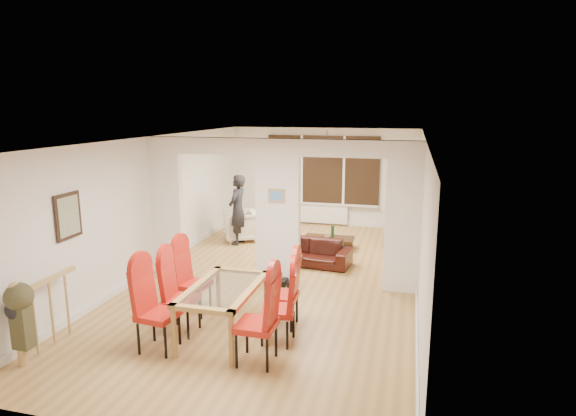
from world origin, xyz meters
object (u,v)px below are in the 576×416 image
at_px(coffee_table, 329,243).
at_px(dining_chair_rc, 282,291).
at_px(dining_chair_rb, 278,305).
at_px(armchair, 241,226).
at_px(dining_chair_la, 158,308).
at_px(sofa, 307,252).
at_px(dining_chair_lb, 181,295).
at_px(dining_table, 224,311).
at_px(television, 395,232).
at_px(dining_chair_lc, 194,279).
at_px(bowl, 326,237).
at_px(bottle, 333,231).
at_px(person, 238,210).
at_px(dining_chair_ra, 256,318).

bearing_deg(coffee_table, dining_chair_rc, -89.76).
relative_size(dining_chair_rb, armchair, 1.37).
relative_size(dining_chair_la, sofa, 0.66).
xyz_separation_m(dining_chair_lb, dining_chair_rb, (1.40, 0.06, -0.02)).
relative_size(dining_table, television, 1.59).
height_order(dining_chair_lc, bowl, dining_chair_lc).
height_order(dining_chair_lb, sofa, dining_chair_lb).
height_order(dining_chair_lc, bottle, dining_chair_lc).
height_order(person, coffee_table, person).
relative_size(dining_chair_ra, bottle, 4.18).
xyz_separation_m(sofa, bowl, (0.19, 1.10, 0.03)).
xyz_separation_m(dining_chair_rb, bowl, (-0.13, 4.46, -0.25)).
relative_size(dining_chair_lc, coffee_table, 0.99).
distance_m(dining_chair_rb, television, 5.50).
height_order(dining_chair_ra, dining_chair_rc, dining_chair_ra).
height_order(dining_table, television, dining_table).
distance_m(dining_chair_ra, bottle, 5.21).
xyz_separation_m(dining_chair_lc, bottle, (1.49, 4.04, -0.15)).
bearing_deg(television, dining_chair_rc, -172.27).
height_order(dining_chair_lc, armchair, dining_chair_lc).
distance_m(dining_chair_lb, sofa, 3.61).
bearing_deg(dining_chair_ra, bottle, 89.57).
bearing_deg(armchair, bottle, 60.07).
height_order(dining_chair_lb, coffee_table, dining_chair_lb).
relative_size(dining_table, armchair, 1.99).
bearing_deg(coffee_table, bottle, 36.99).
bearing_deg(dining_chair_la, dining_chair_lc, 99.01).
xyz_separation_m(dining_chair_rc, television, (1.42, 4.83, -0.26)).
bearing_deg(coffee_table, dining_chair_la, -104.83).
xyz_separation_m(armchair, coffee_table, (2.16, -0.14, -0.23)).
xyz_separation_m(dining_chair_la, dining_chair_ra, (1.34, 0.01, 0.01)).
xyz_separation_m(dining_table, coffee_table, (0.68, 4.58, -0.24)).
relative_size(dining_chair_rc, person, 0.66).
distance_m(armchair, bottle, 2.24).
height_order(dining_table, dining_chair_rb, dining_chair_rb).
height_order(sofa, bowl, sofa).
bearing_deg(coffee_table, person, -175.53).
relative_size(person, bowl, 7.13).
xyz_separation_m(dining_chair_la, coffee_table, (1.37, 5.16, -0.45)).
bearing_deg(dining_chair_rc, armchair, 115.58).
relative_size(dining_chair_lb, coffee_table, 1.01).
height_order(dining_chair_rc, bowl, dining_chair_rc).
height_order(dining_table, dining_chair_la, dining_chair_la).
bearing_deg(armchair, person, -18.13).
distance_m(person, bottle, 2.24).
height_order(dining_chair_ra, dining_chair_rb, dining_chair_ra).
relative_size(dining_chair_lb, dining_chair_rc, 1.04).
xyz_separation_m(dining_chair_rb, bottle, (-0.01, 4.62, -0.14)).
height_order(dining_chair_ra, coffee_table, dining_chair_ra).
bearing_deg(dining_chair_rb, armchair, 103.70).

